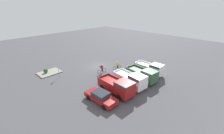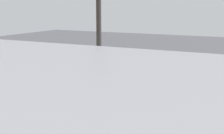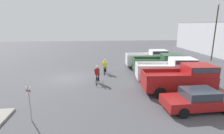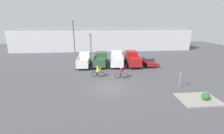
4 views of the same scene
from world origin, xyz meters
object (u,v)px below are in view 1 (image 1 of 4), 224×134
at_px(cyclist_0, 102,68).
at_px(sedan_0, 101,97).
at_px(pickup_truck_2, 131,79).
at_px(fire_lane_sign, 59,70).
at_px(shrub, 46,71).
at_px(pickup_truck_0, 151,68).
at_px(pickup_truck_1, 143,74).
at_px(cyclist_1, 117,65).
at_px(pickup_truck_3, 118,86).

bearing_deg(cyclist_0, sedan_0, 47.17).
xyz_separation_m(sedan_0, cyclist_0, (-5.75, -6.21, 0.15)).
xyz_separation_m(pickup_truck_2, fire_lane_sign, (5.95, -10.38, 0.12)).
bearing_deg(shrub, pickup_truck_0, 133.41).
height_order(pickup_truck_0, fire_lane_sign, pickup_truck_0).
height_order(pickup_truck_1, cyclist_1, pickup_truck_1).
bearing_deg(pickup_truck_2, pickup_truck_1, 175.95).
xyz_separation_m(cyclist_0, cyclist_1, (-3.11, 0.85, -0.04)).
xyz_separation_m(cyclist_1, shrub, (10.22, -7.65, -0.26)).
bearing_deg(pickup_truck_3, cyclist_0, -114.43).
height_order(pickup_truck_1, sedan_0, pickup_truck_1).
xyz_separation_m(pickup_truck_0, pickup_truck_1, (2.82, 0.38, -0.02)).
relative_size(pickup_truck_0, cyclist_0, 2.76).
relative_size(pickup_truck_2, sedan_0, 1.21).
bearing_deg(pickup_truck_1, pickup_truck_2, -4.05).
bearing_deg(fire_lane_sign, cyclist_1, 153.56).
bearing_deg(sedan_0, fire_lane_sign, -87.76).
distance_m(sedan_0, cyclist_0, 8.47).
height_order(pickup_truck_0, cyclist_0, pickup_truck_0).
xyz_separation_m(pickup_truck_0, fire_lane_sign, (11.58, -10.20, 0.17)).
relative_size(pickup_truck_0, shrub, 6.85).
height_order(pickup_truck_0, shrub, pickup_truck_0).
relative_size(pickup_truck_1, sedan_0, 1.17).
bearing_deg(pickup_truck_1, cyclist_1, -94.80).
xyz_separation_m(pickup_truck_3, fire_lane_sign, (3.17, -10.29, 0.12)).
distance_m(pickup_truck_1, sedan_0, 8.40).
xyz_separation_m(fire_lane_sign, shrub, (0.96, -3.05, -0.77)).
bearing_deg(pickup_truck_0, sedan_0, -1.27).
distance_m(pickup_truck_2, pickup_truck_3, 2.78).
distance_m(pickup_truck_0, sedan_0, 11.20).
distance_m(pickup_truck_3, shrub, 13.98).
height_order(fire_lane_sign, shrub, fire_lane_sign).
relative_size(pickup_truck_1, pickup_truck_3, 0.97).
bearing_deg(pickup_truck_2, fire_lane_sign, -60.18).
bearing_deg(cyclist_1, pickup_truck_1, 85.20).
bearing_deg(pickup_truck_3, pickup_truck_2, 178.14).
distance_m(cyclist_0, shrub, 9.84).
bearing_deg(pickup_truck_0, fire_lane_sign, -41.40).
relative_size(pickup_truck_2, cyclist_0, 2.99).
bearing_deg(pickup_truck_1, fire_lane_sign, -50.40).
bearing_deg(pickup_truck_2, pickup_truck_0, -178.19).
height_order(pickup_truck_0, pickup_truck_2, pickup_truck_2).
xyz_separation_m(pickup_truck_0, shrub, (12.54, -13.25, -0.60)).
bearing_deg(sedan_0, cyclist_0, -132.83).
bearing_deg(pickup_truck_0, cyclist_0, -49.92).
bearing_deg(cyclist_0, cyclist_1, 164.65).
bearing_deg(pickup_truck_2, sedan_0, -4.38).
height_order(cyclist_0, fire_lane_sign, fire_lane_sign).
bearing_deg(cyclist_1, pickup_truck_0, 112.49).
relative_size(sedan_0, fire_lane_sign, 2.12).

